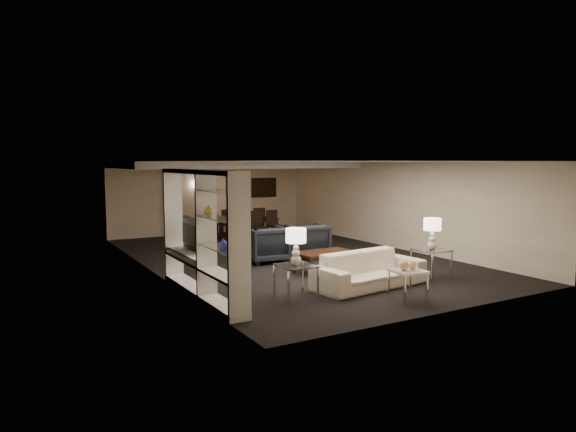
# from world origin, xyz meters

# --- Properties ---
(floor) EXTENTS (11.00, 11.00, 0.00)m
(floor) POSITION_xyz_m (0.00, 0.00, 0.00)
(floor) COLOR black
(floor) RESTS_ON ground
(ceiling) EXTENTS (7.00, 11.00, 0.02)m
(ceiling) POSITION_xyz_m (0.00, 0.00, 2.50)
(ceiling) COLOR silver
(ceiling) RESTS_ON ground
(wall_back) EXTENTS (7.00, 0.02, 2.50)m
(wall_back) POSITION_xyz_m (0.00, 5.50, 1.25)
(wall_back) COLOR #C0B29B
(wall_back) RESTS_ON ground
(wall_front) EXTENTS (7.00, 0.02, 2.50)m
(wall_front) POSITION_xyz_m (0.00, -5.50, 1.25)
(wall_front) COLOR #C0B29B
(wall_front) RESTS_ON ground
(wall_left) EXTENTS (0.02, 11.00, 2.50)m
(wall_left) POSITION_xyz_m (-3.50, 0.00, 1.25)
(wall_left) COLOR #C0B29B
(wall_left) RESTS_ON ground
(wall_right) EXTENTS (0.02, 11.00, 2.50)m
(wall_right) POSITION_xyz_m (3.50, 0.00, 1.25)
(wall_right) COLOR #C0B29B
(wall_right) RESTS_ON ground
(ceiling_soffit) EXTENTS (7.00, 4.00, 0.20)m
(ceiling_soffit) POSITION_xyz_m (0.00, 3.50, 2.40)
(ceiling_soffit) COLOR silver
(ceiling_soffit) RESTS_ON ceiling
(curtains) EXTENTS (1.50, 0.12, 2.40)m
(curtains) POSITION_xyz_m (-0.90, 5.42, 1.20)
(curtains) COLOR beige
(curtains) RESTS_ON wall_back
(door) EXTENTS (0.90, 0.05, 2.10)m
(door) POSITION_xyz_m (0.70, 5.47, 1.05)
(door) COLOR silver
(door) RESTS_ON wall_back
(painting) EXTENTS (0.95, 0.04, 0.65)m
(painting) POSITION_xyz_m (2.10, 5.46, 1.55)
(painting) COLOR #142D38
(painting) RESTS_ON wall_back
(media_unit) EXTENTS (0.38, 3.40, 2.35)m
(media_unit) POSITION_xyz_m (-3.31, -2.60, 1.18)
(media_unit) COLOR white
(media_unit) RESTS_ON wall_left
(pendant_light) EXTENTS (0.52, 0.52, 0.24)m
(pendant_light) POSITION_xyz_m (0.30, 3.50, 1.92)
(pendant_light) COLOR #D8591E
(pendant_light) RESTS_ON ceiling_soffit
(sofa) EXTENTS (2.47, 1.18, 0.70)m
(sofa) POSITION_xyz_m (-0.13, -3.49, 0.35)
(sofa) COLOR beige
(sofa) RESTS_ON floor
(coffee_table) EXTENTS (1.34, 0.82, 0.47)m
(coffee_table) POSITION_xyz_m (-0.13, -1.89, 0.23)
(coffee_table) COLOR black
(coffee_table) RESTS_ON floor
(armchair_left) EXTENTS (1.05, 1.08, 0.89)m
(armchair_left) POSITION_xyz_m (-0.73, -0.19, 0.44)
(armchair_left) COLOR black
(armchair_left) RESTS_ON floor
(armchair_right) EXTENTS (1.07, 1.09, 0.89)m
(armchair_right) POSITION_xyz_m (0.47, -0.19, 0.44)
(armchair_right) COLOR black
(armchair_right) RESTS_ON floor
(side_table_left) EXTENTS (0.69, 0.69, 0.61)m
(side_table_left) POSITION_xyz_m (-1.83, -3.49, 0.31)
(side_table_left) COLOR silver
(side_table_left) RESTS_ON floor
(side_table_right) EXTENTS (0.68, 0.68, 0.61)m
(side_table_right) POSITION_xyz_m (1.57, -3.49, 0.31)
(side_table_right) COLOR silver
(side_table_right) RESTS_ON floor
(table_lamp_left) EXTENTS (0.41, 0.41, 0.68)m
(table_lamp_left) POSITION_xyz_m (-1.83, -3.49, 0.95)
(table_lamp_left) COLOR beige
(table_lamp_left) RESTS_ON side_table_left
(table_lamp_right) EXTENTS (0.41, 0.41, 0.68)m
(table_lamp_right) POSITION_xyz_m (1.57, -3.49, 0.95)
(table_lamp_right) COLOR beige
(table_lamp_right) RESTS_ON side_table_right
(marble_table) EXTENTS (0.60, 0.60, 0.55)m
(marble_table) POSITION_xyz_m (-0.13, -4.59, 0.27)
(marble_table) COLOR white
(marble_table) RESTS_ON floor
(gold_gourd_a) EXTENTS (0.17, 0.17, 0.17)m
(gold_gourd_a) POSITION_xyz_m (-0.23, -4.59, 0.63)
(gold_gourd_a) COLOR #DCAF74
(gold_gourd_a) RESTS_ON marble_table
(gold_gourd_b) EXTENTS (0.15, 0.15, 0.15)m
(gold_gourd_b) POSITION_xyz_m (-0.03, -4.59, 0.62)
(gold_gourd_b) COLOR #E7CD7A
(gold_gourd_b) RESTS_ON marble_table
(television) EXTENTS (1.13, 0.15, 0.65)m
(television) POSITION_xyz_m (-3.28, -1.77, 1.08)
(television) COLOR black
(television) RESTS_ON media_unit
(vase_blue) EXTENTS (0.17, 0.17, 0.18)m
(vase_blue) POSITION_xyz_m (-3.31, -3.64, 1.15)
(vase_blue) COLOR #232A99
(vase_blue) RESTS_ON media_unit
(vase_amber) EXTENTS (0.18, 0.18, 0.18)m
(vase_amber) POSITION_xyz_m (-3.31, -3.01, 1.65)
(vase_amber) COLOR gold
(vase_amber) RESTS_ON media_unit
(floor_speaker) EXTENTS (0.15, 0.15, 1.23)m
(floor_speaker) POSITION_xyz_m (-2.48, -0.62, 0.62)
(floor_speaker) COLOR black
(floor_speaker) RESTS_ON floor
(dining_table) EXTENTS (1.92, 1.22, 0.64)m
(dining_table) POSITION_xyz_m (0.61, 3.59, 0.32)
(dining_table) COLOR black
(dining_table) RESTS_ON floor
(chair_nl) EXTENTS (0.46, 0.46, 0.95)m
(chair_nl) POSITION_xyz_m (0.01, 2.94, 0.47)
(chair_nl) COLOR black
(chair_nl) RESTS_ON floor
(chair_nm) EXTENTS (0.44, 0.44, 0.95)m
(chair_nm) POSITION_xyz_m (0.61, 2.94, 0.47)
(chair_nm) COLOR black
(chair_nm) RESTS_ON floor
(chair_nr) EXTENTS (0.49, 0.49, 0.95)m
(chair_nr) POSITION_xyz_m (1.21, 2.94, 0.47)
(chair_nr) COLOR black
(chair_nr) RESTS_ON floor
(chair_fl) EXTENTS (0.49, 0.49, 0.95)m
(chair_fl) POSITION_xyz_m (0.01, 4.24, 0.47)
(chair_fl) COLOR black
(chair_fl) RESTS_ON floor
(chair_fm) EXTENTS (0.45, 0.45, 0.95)m
(chair_fm) POSITION_xyz_m (0.61, 4.24, 0.47)
(chair_fm) COLOR black
(chair_fm) RESTS_ON floor
(chair_fr) EXTENTS (0.46, 0.46, 0.95)m
(chair_fr) POSITION_xyz_m (1.21, 4.24, 0.47)
(chair_fr) COLOR black
(chair_fr) RESTS_ON floor
(floor_lamp) EXTENTS (0.35, 0.35, 1.87)m
(floor_lamp) POSITION_xyz_m (-0.62, 5.20, 0.93)
(floor_lamp) COLOR black
(floor_lamp) RESTS_ON floor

